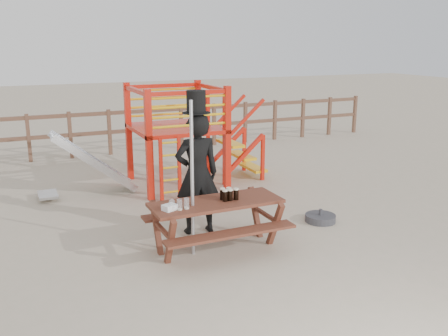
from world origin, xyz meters
TOP-DOWN VIEW (x-y plane):
  - ground at (0.00, 0.00)m, footprint 60.00×60.00m
  - back_fence at (0.00, 7.00)m, footprint 15.09×0.09m
  - playground_fort at (0.12, 3.58)m, footprint 4.71×1.84m
  - picnic_table at (-0.37, 0.16)m, footprint 1.89×1.31m
  - man_with_hat at (-0.38, 0.90)m, footprint 0.73×0.51m
  - metal_pole at (-0.75, 0.13)m, footprint 0.05×0.05m
  - parasol_base at (1.67, 0.48)m, footprint 0.51×0.51m
  - paper_bag at (-1.10, 0.07)m, footprint 0.22×0.20m
  - stout_pints at (-0.19, 0.14)m, footprint 0.25×0.17m
  - empty_glasses at (-0.98, 0.03)m, footprint 0.28×0.09m

SIDE VIEW (x-z plane):
  - ground at x=0.00m, z-range 0.00..0.00m
  - parasol_base at x=1.67m, z-range -0.05..0.17m
  - picnic_table at x=-0.37m, z-range 0.10..0.83m
  - back_fence at x=0.00m, z-range 0.14..1.34m
  - paper_bag at x=-1.10m, z-range 0.73..0.81m
  - empty_glasses at x=-0.98m, z-range 0.72..0.87m
  - stout_pints at x=-0.19m, z-range 0.73..0.90m
  - man_with_hat at x=-0.38m, z-range -0.12..2.12m
  - playground_fort at x=0.12m, z-range 0.02..2.12m
  - metal_pole at x=-0.75m, z-range 0.00..2.20m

